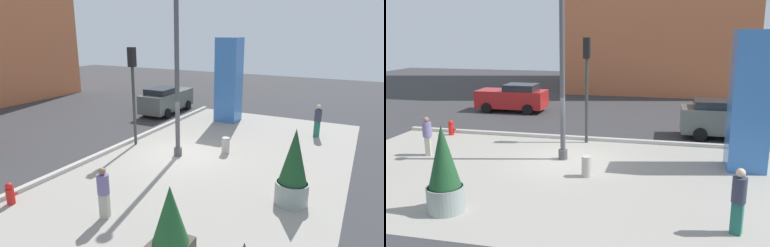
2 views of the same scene
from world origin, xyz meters
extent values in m
plane|color=#38383A|center=(0.00, 4.00, 0.00)|extent=(60.00, 60.00, 0.00)
cube|color=#9E998E|center=(0.00, -2.00, 0.00)|extent=(18.00, 10.00, 0.02)
cube|color=#B7B2A8|center=(0.00, 3.12, 0.08)|extent=(18.00, 0.24, 0.16)
cylinder|color=#4C4C51|center=(-0.21, 0.03, 0.20)|extent=(0.36, 0.36, 0.40)
cylinder|color=#4C4C51|center=(-0.21, 0.03, 3.63)|extent=(0.20, 0.20, 7.26)
cube|color=#3870BC|center=(6.65, 0.42, 2.54)|extent=(1.35, 1.35, 5.08)
cylinder|color=#382819|center=(-6.50, -3.46, 0.54)|extent=(0.87, 0.87, 0.04)
cone|color=#235B2D|center=(-6.50, -3.46, 1.29)|extent=(0.90, 0.90, 1.46)
cylinder|color=gray|center=(-2.21, -5.40, 0.37)|extent=(1.06, 1.06, 0.75)
cylinder|color=#382819|center=(-2.21, -5.40, 0.73)|extent=(0.98, 0.98, 0.04)
cone|color=#1E4C28|center=(-2.21, -5.40, 1.64)|extent=(0.90, 0.90, 1.79)
cylinder|color=red|center=(-6.53, 2.60, 0.28)|extent=(0.26, 0.26, 0.55)
sphere|color=red|center=(-6.53, 2.60, 0.63)|extent=(0.24, 0.24, 0.24)
cylinder|color=red|center=(-6.36, 2.60, 0.30)|extent=(0.12, 0.10, 0.10)
cylinder|color=#B2ADA3|center=(1.12, -1.73, 0.38)|extent=(0.36, 0.36, 0.75)
cylinder|color=#333833|center=(0.20, 2.69, 1.91)|extent=(0.14, 0.14, 3.81)
cube|color=black|center=(0.20, 2.69, 4.26)|extent=(0.28, 0.32, 0.90)
sphere|color=green|center=(0.20, 2.86, 4.53)|extent=(0.18, 0.18, 0.18)
cube|color=#565B56|center=(6.67, 4.92, 0.86)|extent=(4.62, 1.82, 1.17)
cube|color=#1E2328|center=(5.98, 4.90, 1.63)|extent=(2.09, 1.56, 0.36)
cylinder|color=black|center=(8.07, 5.81, 0.32)|extent=(0.64, 0.23, 0.64)
cylinder|color=black|center=(8.11, 4.09, 0.32)|extent=(0.64, 0.23, 0.64)
cylinder|color=black|center=(5.23, 5.75, 0.32)|extent=(0.64, 0.23, 0.64)
cylinder|color=black|center=(5.27, 4.03, 0.32)|extent=(0.64, 0.23, 0.64)
cube|color=#236656|center=(5.65, -5.03, 0.43)|extent=(0.33, 0.29, 0.87)
cylinder|color=#33384C|center=(5.65, -5.03, 1.19)|extent=(0.47, 0.47, 0.65)
sphere|color=beige|center=(5.65, -5.03, 1.64)|extent=(0.24, 0.24, 0.24)
cube|color=#B2AD9E|center=(-5.72, -0.67, 0.40)|extent=(0.28, 0.33, 0.80)
cylinder|color=slate|center=(-5.72, -0.67, 1.10)|extent=(0.45, 0.45, 0.60)
sphere|color=#8C664C|center=(-5.72, -0.67, 1.51)|extent=(0.22, 0.22, 0.22)
camera|label=1|loc=(-12.42, -7.19, 5.42)|focal=31.36mm
camera|label=2|loc=(3.91, -15.44, 5.11)|focal=39.29mm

